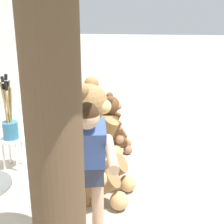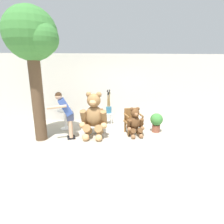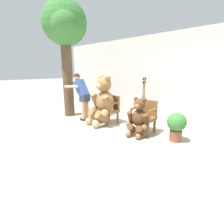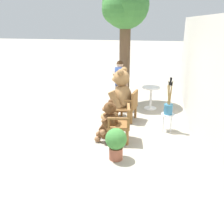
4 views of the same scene
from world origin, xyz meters
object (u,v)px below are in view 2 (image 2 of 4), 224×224
wooden_chair_left (95,121)px  brush_bucket (109,108)px  teddy_bear_small (135,122)px  wooden_chair_right (133,120)px  white_stool (109,115)px  person_visitor (66,111)px  potted_plant (156,121)px  patio_tree (33,40)px  teddy_bear_large (94,115)px  round_side_table (65,117)px

wooden_chair_left → brush_bucket: (0.53, 1.08, 0.22)m
brush_bucket → teddy_bear_small: bearing=-59.6°
wooden_chair_right → white_stool: (-0.79, 1.08, -0.11)m
person_visitor → potted_plant: size_ratio=2.25×
wooden_chair_left → person_visitor: person_visitor is taller
white_stool → patio_tree: bearing=-145.4°
teddy_bear_large → person_visitor: size_ratio=0.98×
teddy_bear_small → person_visitor: person_visitor is taller
wooden_chair_right → potted_plant: bearing=2.6°
white_stool → wooden_chair_right: bearing=-53.9°
wooden_chair_left → patio_tree: 3.04m
wooden_chair_right → teddy_bear_small: bearing=-86.7°
teddy_bear_small → brush_bucket: 1.60m
teddy_bear_small → patio_tree: (-2.98, -0.13, 2.50)m
teddy_bear_small → patio_tree: patio_tree is taller
wooden_chair_left → teddy_bear_large: bearing=-94.5°
wooden_chair_right → round_side_table: wooden_chair_right is taller
teddy_bear_small → teddy_bear_large: bearing=178.6°
wooden_chair_left → potted_plant: 2.18m
teddy_bear_large → brush_bucket: teddy_bear_large is taller
wooden_chair_left → white_stool: size_ratio=1.87×
wooden_chair_left → teddy_bear_small: 1.37m
patio_tree → teddy_bear_small: bearing=2.5°
round_side_table → patio_tree: patio_tree is taller
person_visitor → patio_tree: patio_tree is taller
teddy_bear_large → potted_plant: size_ratio=2.20×
wooden_chair_left → white_stool: 1.21m
round_side_table → brush_bucket: bearing=17.3°
teddy_bear_large → potted_plant: teddy_bear_large is taller
person_visitor → round_side_table: person_visitor is taller
wooden_chair_right → wooden_chair_left: bearing=180.0°
teddy_bear_large → potted_plant: bearing=7.8°
wooden_chair_left → round_side_table: wooden_chair_left is taller
white_stool → teddy_bear_large: bearing=-112.4°
teddy_bear_small → round_side_table: teddy_bear_small is taller
teddy_bear_small → brush_bucket: brush_bucket is taller
teddy_bear_large → brush_bucket: (0.55, 1.34, -0.05)m
teddy_bear_small → white_stool: (-0.80, 1.37, -0.12)m
brush_bucket → wooden_chair_left: bearing=-116.2°
teddy_bear_large → person_visitor: bearing=-171.0°
teddy_bear_large → patio_tree: bearing=-174.3°
wooden_chair_left → potted_plant: size_ratio=1.26×
potted_plant → wooden_chair_right: bearing=-177.4°
brush_bucket → person_visitor: bearing=-133.8°
brush_bucket → patio_tree: (-2.18, -1.50, 2.31)m
potted_plant → person_visitor: bearing=-171.9°
teddy_bear_large → patio_tree: 2.78m
wooden_chair_left → wooden_chair_right: (1.32, -0.00, 0.00)m
wooden_chair_right → potted_plant: size_ratio=1.26×
person_visitor → white_stool: (1.42, 1.47, -0.55)m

